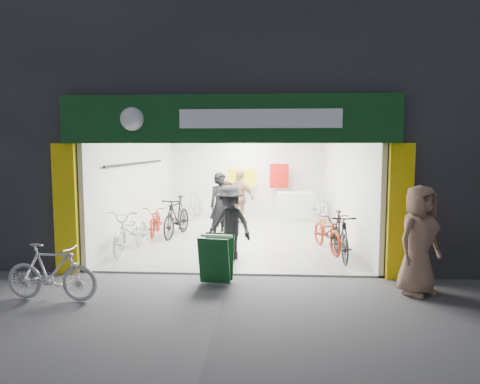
# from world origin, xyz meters

# --- Properties ---
(ground) EXTENTS (60.00, 60.00, 0.00)m
(ground) POSITION_xyz_m (0.00, 0.00, 0.00)
(ground) COLOR #56565B
(ground) RESTS_ON ground
(building) EXTENTS (17.00, 10.27, 8.00)m
(building) POSITION_xyz_m (0.91, 4.99, 4.31)
(building) COLOR #232326
(building) RESTS_ON ground
(bike_left_front) EXTENTS (0.82, 2.09, 1.08)m
(bike_left_front) POSITION_xyz_m (-2.50, 1.69, 0.54)
(bike_left_front) COLOR #BCBCC1
(bike_left_front) RESTS_ON ground
(bike_left_midfront) EXTENTS (0.83, 1.99, 1.16)m
(bike_left_midfront) POSITION_xyz_m (-1.80, 3.57, 0.58)
(bike_left_midfront) COLOR black
(bike_left_midfront) RESTS_ON ground
(bike_left_midback) EXTENTS (0.76, 1.71, 0.87)m
(bike_left_midback) POSITION_xyz_m (-2.45, 3.77, 0.44)
(bike_left_midback) COLOR #9A200E
(bike_left_midback) RESTS_ON ground
(bike_left_back) EXTENTS (0.74, 1.78, 1.04)m
(bike_left_back) POSITION_xyz_m (-1.80, 6.72, 0.52)
(bike_left_back) COLOR #B2B2B7
(bike_left_back) RESTS_ON ground
(bike_right_front) EXTENTS (0.52, 1.81, 1.09)m
(bike_right_front) POSITION_xyz_m (2.40, 1.35, 0.54)
(bike_right_front) COLOR black
(bike_right_front) RESTS_ON ground
(bike_right_mid) EXTENTS (0.99, 1.94, 0.97)m
(bike_right_mid) POSITION_xyz_m (2.22, 2.14, 0.49)
(bike_right_mid) COLOR maroon
(bike_right_mid) RESTS_ON ground
(bike_right_back) EXTENTS (0.76, 2.03, 1.19)m
(bike_right_back) POSITION_xyz_m (2.50, 5.90, 0.60)
(bike_right_back) COLOR #BCBBC0
(bike_right_back) RESTS_ON ground
(parked_bike) EXTENTS (1.62, 0.57, 0.95)m
(parked_bike) POSITION_xyz_m (-2.80, -1.58, 0.48)
(parked_bike) COLOR #B7B6BB
(parked_bike) RESTS_ON ground
(customer_a) EXTENTS (0.80, 0.70, 1.85)m
(customer_a) POSITION_xyz_m (-0.52, 3.44, 0.92)
(customer_a) COLOR black
(customer_a) RESTS_ON ground
(customer_b) EXTENTS (0.90, 0.80, 1.54)m
(customer_b) POSITION_xyz_m (-0.48, 4.39, 0.77)
(customer_b) COLOR #3B271B
(customer_b) RESTS_ON ground
(customer_c) EXTENTS (1.26, 1.10, 1.69)m
(customer_c) POSITION_xyz_m (-0.08, 1.10, 0.85)
(customer_c) COLOR black
(customer_c) RESTS_ON ground
(customer_d) EXTENTS (1.12, 0.92, 1.79)m
(customer_d) POSITION_xyz_m (-0.13, 5.71, 0.90)
(customer_d) COLOR #987A58
(customer_d) RESTS_ON ground
(pedestrian_near) EXTENTS (1.10, 1.02, 1.89)m
(pedestrian_near) POSITION_xyz_m (3.33, -0.89, 0.94)
(pedestrian_near) COLOR #84624C
(pedestrian_near) RESTS_ON ground
(sandwich_board) EXTENTS (0.65, 0.66, 0.88)m
(sandwich_board) POSITION_xyz_m (-0.19, -0.50, 0.49)
(sandwich_board) COLOR #10401B
(sandwich_board) RESTS_ON ground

